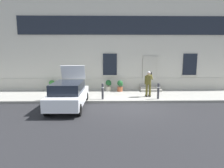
{
  "coord_description": "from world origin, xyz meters",
  "views": [
    {
      "loc": [
        -1.45,
        -10.72,
        3.06
      ],
      "look_at": [
        -1.21,
        1.6,
        1.1
      ],
      "focal_mm": 30.83,
      "sensor_mm": 36.0,
      "label": 1
    }
  ],
  "objects_px": {
    "hatchback_car_white": "(69,94)",
    "planter_terracotta": "(120,86)",
    "planter_cream": "(109,85)",
    "bollard_far_left": "(103,91)",
    "planter_olive": "(52,85)",
    "bollard_near_person": "(158,90)",
    "person_on_phone": "(149,82)",
    "planter_charcoal": "(80,86)"
  },
  "relations": [
    {
      "from": "bollard_near_person",
      "to": "planter_olive",
      "type": "relative_size",
      "value": 1.22
    },
    {
      "from": "bollard_far_left",
      "to": "planter_olive",
      "type": "relative_size",
      "value": 1.22
    },
    {
      "from": "planter_charcoal",
      "to": "hatchback_car_white",
      "type": "bearing_deg",
      "value": -90.5
    },
    {
      "from": "person_on_phone",
      "to": "planter_charcoal",
      "type": "height_order",
      "value": "person_on_phone"
    },
    {
      "from": "person_on_phone",
      "to": "planter_charcoal",
      "type": "relative_size",
      "value": 2.04
    },
    {
      "from": "person_on_phone",
      "to": "planter_olive",
      "type": "bearing_deg",
      "value": 169.94
    },
    {
      "from": "planter_cream",
      "to": "bollard_near_person",
      "type": "bearing_deg",
      "value": -41.63
    },
    {
      "from": "bollard_near_person",
      "to": "planter_charcoal",
      "type": "xyz_separation_m",
      "value": [
        -5.41,
        2.51,
        -0.11
      ]
    },
    {
      "from": "hatchback_car_white",
      "to": "planter_olive",
      "type": "distance_m",
      "value": 4.83
    },
    {
      "from": "bollard_near_person",
      "to": "bollard_far_left",
      "type": "height_order",
      "value": "same"
    },
    {
      "from": "hatchback_car_white",
      "to": "bollard_near_person",
      "type": "distance_m",
      "value": 5.64
    },
    {
      "from": "bollard_near_person",
      "to": "planter_cream",
      "type": "relative_size",
      "value": 1.22
    },
    {
      "from": "person_on_phone",
      "to": "planter_terracotta",
      "type": "relative_size",
      "value": 2.04
    },
    {
      "from": "bollard_far_left",
      "to": "planter_terracotta",
      "type": "bearing_deg",
      "value": 63.73
    },
    {
      "from": "bollard_far_left",
      "to": "planter_cream",
      "type": "distance_m",
      "value": 2.87
    },
    {
      "from": "hatchback_car_white",
      "to": "planter_cream",
      "type": "relative_size",
      "value": 4.75
    },
    {
      "from": "person_on_phone",
      "to": "bollard_far_left",
      "type": "bearing_deg",
      "value": -160.96
    },
    {
      "from": "bollard_far_left",
      "to": "person_on_phone",
      "type": "relative_size",
      "value": 0.6
    },
    {
      "from": "planter_terracotta",
      "to": "planter_olive",
      "type": "bearing_deg",
      "value": 177.36
    },
    {
      "from": "planter_olive",
      "to": "planter_cream",
      "type": "xyz_separation_m",
      "value": [
        4.42,
        0.01,
        0.0
      ]
    },
    {
      "from": "bollard_near_person",
      "to": "person_on_phone",
      "type": "distance_m",
      "value": 0.94
    },
    {
      "from": "planter_cream",
      "to": "hatchback_car_white",
      "type": "bearing_deg",
      "value": -117.52
    },
    {
      "from": "hatchback_car_white",
      "to": "person_on_phone",
      "type": "distance_m",
      "value": 5.38
    },
    {
      "from": "planter_charcoal",
      "to": "planter_cream",
      "type": "xyz_separation_m",
      "value": [
        2.21,
        0.33,
        0.0
      ]
    },
    {
      "from": "hatchback_car_white",
      "to": "person_on_phone",
      "type": "xyz_separation_m",
      "value": [
        4.93,
        2.13,
        0.35
      ]
    },
    {
      "from": "bollard_far_left",
      "to": "person_on_phone",
      "type": "height_order",
      "value": "person_on_phone"
    },
    {
      "from": "bollard_far_left",
      "to": "planter_olive",
      "type": "bearing_deg",
      "value": 144.99
    },
    {
      "from": "person_on_phone",
      "to": "bollard_near_person",
      "type": "bearing_deg",
      "value": -45.36
    },
    {
      "from": "planter_cream",
      "to": "planter_terracotta",
      "type": "xyz_separation_m",
      "value": [
        0.9,
        -0.25,
        0.0
      ]
    },
    {
      "from": "planter_cream",
      "to": "planter_terracotta",
      "type": "bearing_deg",
      "value": -15.88
    },
    {
      "from": "bollard_far_left",
      "to": "planter_charcoal",
      "type": "relative_size",
      "value": 1.22
    },
    {
      "from": "bollard_near_person",
      "to": "person_on_phone",
      "type": "xyz_separation_m",
      "value": [
        -0.51,
        0.66,
        0.44
      ]
    },
    {
      "from": "bollard_near_person",
      "to": "bollard_far_left",
      "type": "relative_size",
      "value": 1.0
    },
    {
      "from": "person_on_phone",
      "to": "hatchback_car_white",
      "type": "bearing_deg",
      "value": -149.73
    },
    {
      "from": "planter_olive",
      "to": "bollard_near_person",
      "type": "bearing_deg",
      "value": -20.39
    },
    {
      "from": "bollard_near_person",
      "to": "planter_cream",
      "type": "distance_m",
      "value": 4.28
    },
    {
      "from": "planter_cream",
      "to": "planter_terracotta",
      "type": "distance_m",
      "value": 0.93
    },
    {
      "from": "hatchback_car_white",
      "to": "bollard_near_person",
      "type": "height_order",
      "value": "hatchback_car_white"
    },
    {
      "from": "planter_olive",
      "to": "planter_charcoal",
      "type": "distance_m",
      "value": 2.24
    },
    {
      "from": "bollard_near_person",
      "to": "planter_charcoal",
      "type": "height_order",
      "value": "bollard_near_person"
    },
    {
      "from": "hatchback_car_white",
      "to": "planter_terracotta",
      "type": "bearing_deg",
      "value": 52.24
    },
    {
      "from": "hatchback_car_white",
      "to": "planter_terracotta",
      "type": "distance_m",
      "value": 5.13
    }
  ]
}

